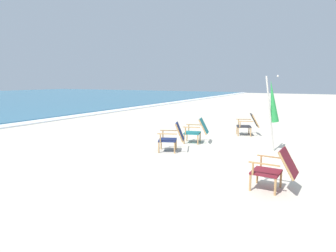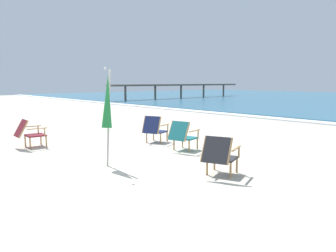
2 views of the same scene
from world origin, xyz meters
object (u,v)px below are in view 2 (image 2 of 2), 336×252
at_px(beach_chair_front_right, 220,154).
at_px(umbrella_furled_green, 107,102).
at_px(beach_chair_front_left, 29,132).
at_px(beach_chair_back_left, 183,135).
at_px(beach_chair_mid_center, 154,129).

bearing_deg(beach_chair_front_right, umbrella_furled_green, -152.51).
relative_size(beach_chair_front_left, beach_chair_front_right, 0.87).
bearing_deg(umbrella_furled_green, beach_chair_back_left, 89.20).
bearing_deg(umbrella_furled_green, beach_chair_mid_center, 119.05).
bearing_deg(beach_chair_back_left, beach_chair_mid_center, 173.23).
bearing_deg(beach_chair_mid_center, beach_chair_front_right, -19.73).
height_order(beach_chair_mid_center, beach_chair_back_left, beach_chair_mid_center).
relative_size(beach_chair_back_left, beach_chair_front_left, 1.08).
distance_m(beach_chair_mid_center, beach_chair_front_right, 3.70).
xyz_separation_m(beach_chair_front_left, umbrella_furled_green, (3.13, 0.62, 0.95)).
xyz_separation_m(beach_chair_mid_center, beach_chair_front_left, (-1.81, -2.99, -0.01)).
distance_m(beach_chair_mid_center, beach_chair_back_left, 1.36).
bearing_deg(beach_chair_back_left, beach_chair_front_right, -27.04).
distance_m(beach_chair_back_left, beach_chair_front_left, 4.24).
xyz_separation_m(beach_chair_mid_center, beach_chair_back_left, (1.35, -0.16, -0.00)).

